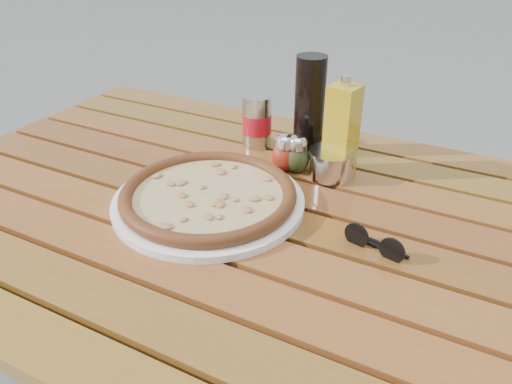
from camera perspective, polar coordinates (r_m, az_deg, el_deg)
The scene contains 10 objects.
table at distance 0.96m, azimuth -0.56°, elevation -5.97°, with size 1.40×0.90×0.75m.
plate at distance 0.94m, azimuth -5.43°, elevation -1.09°, with size 0.36×0.36×0.01m, color white.
pizza at distance 0.93m, azimuth -5.48°, elevation -0.26°, with size 0.41×0.41×0.03m.
pepper_shaker at distance 1.05m, azimuth 3.25°, elevation 4.42°, with size 0.07×0.07×0.08m.
oregano_shaker at distance 1.04m, azimuth 4.69°, elevation 4.26°, with size 0.06×0.06×0.08m.
dark_bottle at distance 1.10m, azimuth 6.12°, elevation 9.69°, with size 0.07×0.07×0.22m, color black.
soda_can at distance 1.15m, azimuth 0.10°, elevation 8.05°, with size 0.07×0.07×0.12m.
olive_oil_cruet at distance 1.02m, azimuth 9.75°, elevation 6.90°, with size 0.06×0.06×0.21m.
parmesan_tin at distance 1.03m, azimuth 8.67°, elevation 3.26°, with size 0.12×0.12×0.07m.
sunglasses at distance 0.84m, azimuth 13.39°, elevation -5.70°, with size 0.11×0.04×0.04m.
Camera 1 is at (0.37, -0.68, 1.24)m, focal length 35.00 mm.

